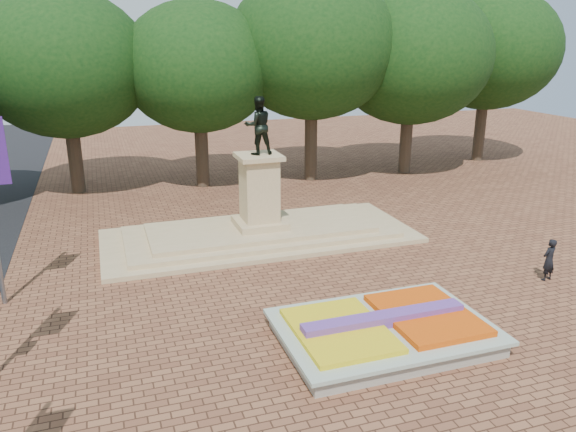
% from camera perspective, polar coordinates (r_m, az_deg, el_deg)
% --- Properties ---
extents(ground, '(90.00, 90.00, 0.00)m').
position_cam_1_polar(ground, '(18.83, 4.00, -10.14)').
color(ground, brown).
rests_on(ground, ground).
extents(flower_bed, '(6.30, 4.30, 0.91)m').
position_cam_1_polar(flower_bed, '(17.48, 9.77, -11.32)').
color(flower_bed, gray).
rests_on(flower_bed, ground).
extents(monument, '(14.00, 6.00, 6.40)m').
position_cam_1_polar(monument, '(25.47, -2.88, -0.39)').
color(monument, tan).
rests_on(monument, ground).
extents(tree_row_back, '(44.80, 8.80, 10.43)m').
position_cam_1_polar(tree_row_back, '(34.54, -3.92, 14.16)').
color(tree_row_back, '#32261B').
rests_on(tree_row_back, ground).
extents(pedestrian, '(0.67, 0.51, 1.64)m').
position_cam_1_polar(pedestrian, '(23.26, 24.98, -4.05)').
color(pedestrian, black).
rests_on(pedestrian, ground).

